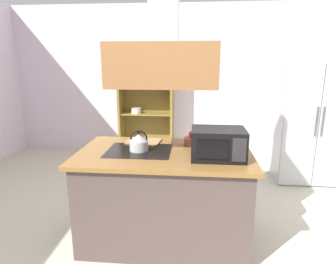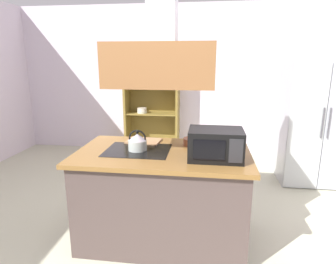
% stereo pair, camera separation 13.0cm
% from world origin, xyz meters
% --- Properties ---
extents(ground_plane, '(7.80, 7.80, 0.00)m').
position_xyz_m(ground_plane, '(0.00, 0.00, 0.00)').
color(ground_plane, '#BDBCA0').
extents(wall_back, '(6.00, 0.12, 2.70)m').
position_xyz_m(wall_back, '(0.00, 3.00, 1.35)').
color(wall_back, silver).
rests_on(wall_back, ground).
extents(kitchen_island, '(1.61, 0.96, 0.90)m').
position_xyz_m(kitchen_island, '(0.20, 0.08, 0.45)').
color(kitchen_island, '#4D3F3B').
rests_on(kitchen_island, ground).
extents(range_hood, '(0.90, 0.70, 1.19)m').
position_xyz_m(range_hood, '(0.20, 0.08, 1.79)').
color(range_hood, brown).
extents(refrigerator, '(0.90, 0.78, 1.71)m').
position_xyz_m(refrigerator, '(2.12, 1.79, 0.86)').
color(refrigerator, '#AEB2BA').
rests_on(refrigerator, ground).
extents(dish_cabinet, '(0.99, 0.40, 1.90)m').
position_xyz_m(dish_cabinet, '(-0.41, 2.78, 0.85)').
color(dish_cabinet, olive).
rests_on(dish_cabinet, ground).
extents(kettle, '(0.18, 0.18, 0.20)m').
position_xyz_m(kettle, '(-0.04, 0.08, 0.98)').
color(kettle, '#B2BDB5').
rests_on(kettle, kitchen_island).
extents(cutting_board, '(0.36, 0.27, 0.02)m').
position_xyz_m(cutting_board, '(-0.05, 0.37, 0.91)').
color(cutting_board, '#AB7E55').
rests_on(cutting_board, kitchen_island).
extents(microwave, '(0.46, 0.35, 0.26)m').
position_xyz_m(microwave, '(0.68, -0.06, 1.03)').
color(microwave, black).
rests_on(microwave, kitchen_island).
extents(fruit_bowl, '(0.20, 0.20, 0.14)m').
position_xyz_m(fruit_bowl, '(0.48, 0.33, 0.95)').
color(fruit_bowl, brown).
rests_on(fruit_bowl, kitchen_island).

